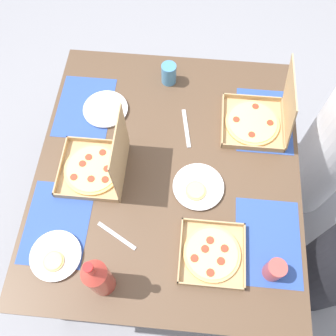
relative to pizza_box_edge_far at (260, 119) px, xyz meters
name	(u,v)px	position (x,y,z in m)	size (l,w,h in m)	color
ground_plane	(168,221)	(0.27, -0.40, -0.81)	(6.00, 6.00, 0.00)	gray
dining_table	(168,178)	(0.27, -0.40, -0.15)	(1.31, 1.16, 0.76)	#3F3328
placemat_near_left	(85,107)	(-0.03, -0.83, -0.05)	(0.36, 0.26, 0.00)	#2D4C9E
placemat_near_right	(57,223)	(0.56, -0.83, -0.05)	(0.36, 0.26, 0.00)	#2D4C9E
placemat_far_left	(264,120)	(-0.03, 0.03, -0.05)	(0.36, 0.26, 0.00)	#2D4C9E
placemat_far_right	(268,242)	(0.56, 0.03, -0.05)	(0.36, 0.26, 0.00)	#2D4C9E
pizza_box_edge_far	(260,119)	(0.00, 0.00, 0.00)	(0.29, 0.29, 0.32)	tan
pizza_box_center	(98,166)	(0.31, -0.70, 0.00)	(0.29, 0.29, 0.32)	tan
pizza_box_corner_left	(212,254)	(0.63, -0.19, -0.04)	(0.26, 0.26, 0.04)	tan
plate_near_left	(198,187)	(0.35, -0.26, -0.04)	(0.22, 0.22, 0.03)	white
plate_far_left	(106,109)	(-0.02, -0.73, -0.04)	(0.21, 0.21, 0.02)	white
plate_near_right	(56,256)	(0.70, -0.81, -0.04)	(0.20, 0.20, 0.03)	white
soda_bottle	(98,278)	(0.78, -0.60, 0.08)	(0.09, 0.09, 0.32)	#B2382D
cup_red	(169,74)	(-0.22, -0.44, 0.00)	(0.07, 0.07, 0.11)	teal
cup_spare	(274,270)	(0.68, 0.04, 0.00)	(0.07, 0.07, 0.10)	#BF4742
knife_by_far_right	(186,128)	(0.05, -0.33, -0.05)	(0.21, 0.02, 0.01)	#B7B7BC
fork_by_far_left	(117,236)	(0.59, -0.58, -0.05)	(0.19, 0.02, 0.01)	#B7B7BC
diner_left_seat	(332,150)	(-0.03, 0.44, -0.27)	(0.32, 0.32, 1.19)	white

